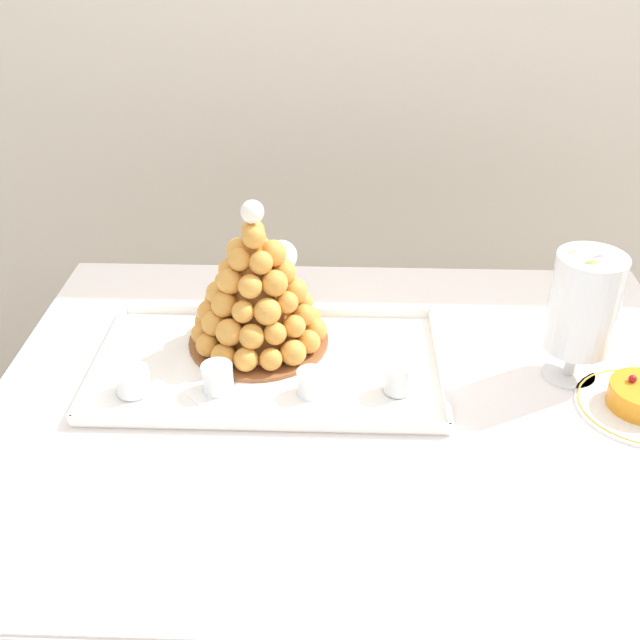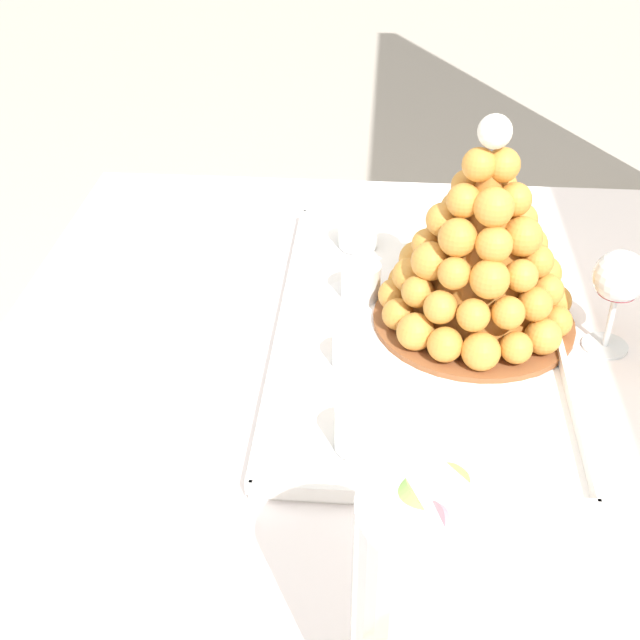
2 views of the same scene
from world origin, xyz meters
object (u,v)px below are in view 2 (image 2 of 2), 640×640
(serving_tray, at_px, (417,333))
(dessert_cup_left, at_px, (358,234))
(dessert_cup_centre, at_px, (352,351))
(dessert_cup_mid_right, at_px, (357,430))
(macaron_goblet, at_px, (434,596))
(croquembouche, at_px, (481,251))
(wine_glass, at_px, (619,280))
(dessert_cup_mid_left, at_px, (361,282))

(serving_tray, relative_size, dessert_cup_left, 10.62)
(dessert_cup_centre, bearing_deg, serving_tray, 133.93)
(serving_tray, distance_m, dessert_cup_mid_right, 0.25)
(macaron_goblet, bearing_deg, serving_tray, 179.41)
(croquembouche, relative_size, macaron_goblet, 1.15)
(croquembouche, distance_m, dessert_cup_mid_right, 0.31)
(macaron_goblet, distance_m, wine_glass, 0.60)
(serving_tray, xyz_separation_m, dessert_cup_mid_left, (-0.08, -0.08, 0.03))
(dessert_cup_left, height_order, dessert_cup_centre, same)
(dessert_cup_left, xyz_separation_m, dessert_cup_centre, (0.31, 0.01, 0.00))
(macaron_goblet, bearing_deg, dessert_cup_centre, -170.52)
(serving_tray, height_order, dessert_cup_left, dessert_cup_left)
(dessert_cup_mid_left, bearing_deg, croquembouche, 70.32)
(dessert_cup_mid_left, height_order, macaron_goblet, macaron_goblet)
(serving_tray, bearing_deg, macaron_goblet, -0.59)
(dessert_cup_centre, xyz_separation_m, macaron_goblet, (0.47, 0.08, 0.12))
(serving_tray, relative_size, macaron_goblet, 2.48)
(dessert_cup_left, distance_m, dessert_cup_centre, 0.31)
(wine_glass, bearing_deg, dessert_cup_centre, -77.17)
(croquembouche, distance_m, dessert_cup_left, 0.28)
(croquembouche, bearing_deg, dessert_cup_centre, -55.75)
(dessert_cup_left, distance_m, macaron_goblet, 0.80)
(croquembouche, relative_size, dessert_cup_left, 4.90)
(serving_tray, height_order, macaron_goblet, macaron_goblet)
(serving_tray, distance_m, macaron_goblet, 0.57)
(croquembouche, relative_size, wine_glass, 2.07)
(dessert_cup_left, relative_size, dessert_cup_mid_right, 1.11)
(dessert_cup_centre, distance_m, macaron_goblet, 0.49)
(dessert_cup_mid_right, xyz_separation_m, macaron_goblet, (0.32, 0.07, 0.12))
(croquembouche, xyz_separation_m, dessert_cup_mid_right, (0.26, -0.15, -0.09))
(macaron_goblet, relative_size, wine_glass, 1.80)
(dessert_cup_mid_left, relative_size, dessert_cup_centre, 1.13)
(dessert_cup_mid_right, bearing_deg, macaron_goblet, 11.79)
(dessert_cup_left, bearing_deg, serving_tray, 21.09)
(wine_glass, bearing_deg, dessert_cup_mid_right, -54.34)
(dessert_cup_left, height_order, macaron_goblet, macaron_goblet)
(dessert_cup_left, relative_size, dessert_cup_mid_left, 1.08)
(serving_tray, relative_size, dessert_cup_centre, 12.95)
(serving_tray, distance_m, dessert_cup_left, 0.25)
(wine_glass, bearing_deg, macaron_goblet, -24.85)
(serving_tray, xyz_separation_m, wine_glass, (0.01, 0.25, 0.10))
(serving_tray, xyz_separation_m, dessert_cup_centre, (0.08, -0.08, 0.02))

